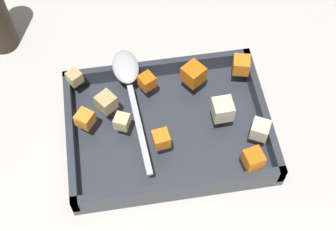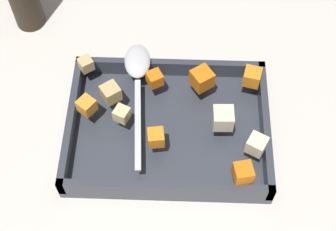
% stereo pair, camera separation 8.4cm
% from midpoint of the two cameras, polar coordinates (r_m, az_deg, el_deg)
% --- Properties ---
extents(ground_plane, '(4.00, 4.00, 0.00)m').
position_cam_midpoint_polar(ground_plane, '(0.88, 2.18, -3.32)').
color(ground_plane, beige).
extents(baking_dish, '(0.35, 0.26, 0.05)m').
position_cam_midpoint_polar(baking_dish, '(0.87, 2.73, -1.79)').
color(baking_dish, '#333842').
rests_on(baking_dish, ground_plane).
extents(carrot_chunk_mid_right, '(0.03, 0.03, 0.03)m').
position_cam_midpoint_polar(carrot_chunk_mid_right, '(0.81, 1.55, -2.77)').
color(carrot_chunk_mid_right, orange).
rests_on(carrot_chunk_mid_right, baking_dish).
extents(carrot_chunk_near_left, '(0.05, 0.05, 0.03)m').
position_cam_midpoint_polar(carrot_chunk_near_left, '(0.87, 6.63, 4.00)').
color(carrot_chunk_near_left, orange).
rests_on(carrot_chunk_near_left, baking_dish).
extents(carrot_chunk_front_center, '(0.04, 0.04, 0.03)m').
position_cam_midpoint_polar(carrot_chunk_front_center, '(0.89, 12.24, 4.13)').
color(carrot_chunk_front_center, orange).
rests_on(carrot_chunk_front_center, baking_dish).
extents(carrot_chunk_corner_nw, '(0.03, 0.03, 0.02)m').
position_cam_midpoint_polar(carrot_chunk_corner_nw, '(0.87, 1.20, 4.03)').
color(carrot_chunk_corner_nw, orange).
rests_on(carrot_chunk_corner_nw, baking_dish).
extents(carrot_chunk_rim_edge, '(0.03, 0.03, 0.03)m').
position_cam_midpoint_polar(carrot_chunk_rim_edge, '(0.80, 11.57, -6.67)').
color(carrot_chunk_rim_edge, orange).
rests_on(carrot_chunk_rim_edge, baking_dish).
extents(carrot_chunk_back_center, '(0.04, 0.04, 0.03)m').
position_cam_midpoint_polar(carrot_chunk_back_center, '(0.85, -6.51, 0.90)').
color(carrot_chunk_back_center, orange).
rests_on(carrot_chunk_back_center, baking_dish).
extents(potato_chunk_mid_left, '(0.04, 0.04, 0.03)m').
position_cam_midpoint_polar(potato_chunk_mid_left, '(0.86, -3.81, 2.38)').
color(potato_chunk_mid_left, tan).
rests_on(potato_chunk_mid_left, baking_dish).
extents(potato_chunk_far_left, '(0.03, 0.03, 0.03)m').
position_cam_midpoint_polar(potato_chunk_far_left, '(0.83, 9.16, -0.53)').
color(potato_chunk_far_left, beige).
rests_on(potato_chunk_far_left, baking_dish).
extents(potato_chunk_corner_ne, '(0.03, 0.03, 0.02)m').
position_cam_midpoint_polar(potato_chunk_corner_ne, '(0.90, -6.75, 5.66)').
color(potato_chunk_corner_ne, tan).
rests_on(potato_chunk_corner_ne, baking_dish).
extents(potato_chunk_heap_top, '(0.04, 0.04, 0.03)m').
position_cam_midpoint_polar(potato_chunk_heap_top, '(0.82, 12.98, -3.49)').
color(potato_chunk_heap_top, beige).
rests_on(potato_chunk_heap_top, baking_dish).
extents(potato_chunk_near_spoon, '(0.03, 0.03, 0.02)m').
position_cam_midpoint_polar(potato_chunk_near_spoon, '(0.83, -2.47, -0.06)').
color(potato_chunk_near_spoon, '#E0CC89').
rests_on(potato_chunk_near_spoon, baking_dish).
extents(serving_spoon, '(0.05, 0.25, 0.02)m').
position_cam_midpoint_polar(serving_spoon, '(0.89, -0.84, 5.30)').
color(serving_spoon, silver).
rests_on(serving_spoon, baking_dish).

